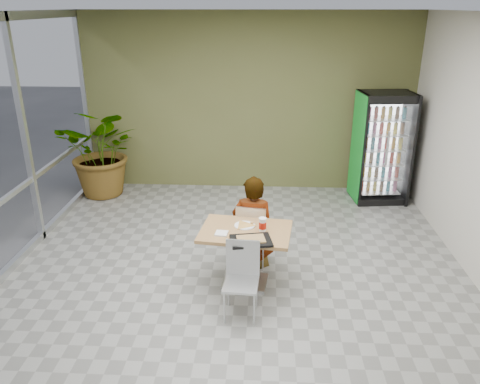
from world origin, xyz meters
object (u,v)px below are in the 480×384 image
chair_far (252,230)px  seated_woman (253,231)px  soda_cup (263,225)px  cafeteria_tray (251,241)px  potted_plant (104,151)px  dining_table (246,245)px  chair_near (242,272)px  beverage_fridge (382,148)px

chair_far → seated_woman: size_ratio=0.56×
soda_cup → cafeteria_tray: (-0.13, -0.30, -0.07)m
seated_woman → soda_cup: 0.64m
cafeteria_tray → seated_woman: bearing=89.7°
chair_far → potted_plant: size_ratio=0.53×
chair_far → potted_plant: 3.67m
dining_table → cafeteria_tray: (0.07, -0.30, 0.23)m
chair_near → soda_cup: soda_cup is taller
chair_near → potted_plant: (-2.66, 3.44, 0.32)m
chair_near → beverage_fridge: 4.15m
seated_woman → potted_plant: 3.65m
dining_table → soda_cup: 0.36m
potted_plant → chair_near: bearing=-52.3°
seated_woman → potted_plant: bearing=-31.9°
seated_woman → beverage_fridge: beverage_fridge is taller
dining_table → beverage_fridge: beverage_fridge is taller
chair_far → beverage_fridge: (2.18, 2.42, 0.45)m
chair_near → seated_woman: seated_woman is taller
potted_plant → dining_table: bearing=-47.1°
seated_woman → soda_cup: seated_woman is taller
beverage_fridge → soda_cup: bearing=-131.8°
cafeteria_tray → chair_far: bearing=90.8°
seated_woman → soda_cup: bearing=112.6°
beverage_fridge → potted_plant: beverage_fridge is taller
chair_far → cafeteria_tray: chair_far is taller
soda_cup → cafeteria_tray: 0.33m
dining_table → potted_plant: potted_plant is taller
chair_near → seated_woman: (0.09, 1.07, -0.03)m
cafeteria_tray → beverage_fridge: beverage_fridge is taller
beverage_fridge → potted_plant: size_ratio=1.17×
chair_near → soda_cup: size_ratio=5.23×
chair_near → beverage_fridge: size_ratio=0.45×
dining_table → beverage_fridge: size_ratio=0.61×
chair_far → chair_near: size_ratio=1.02×
seated_woman → beverage_fridge: 3.26m
soda_cup → beverage_fridge: beverage_fridge is taller
potted_plant → seated_woman: bearing=-40.7°
cafeteria_tray → beverage_fridge: size_ratio=0.24×
seated_woman → potted_plant: size_ratio=0.95×
soda_cup → chair_near: bearing=-111.5°
beverage_fridge → cafeteria_tray: bearing=-130.8°
soda_cup → chair_far: bearing=106.5°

